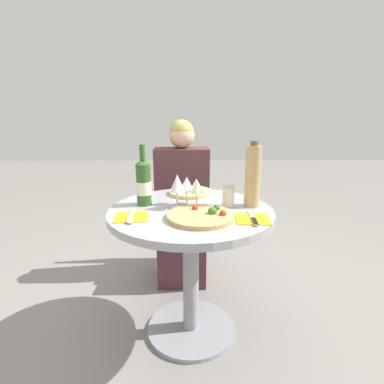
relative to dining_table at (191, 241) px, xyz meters
name	(u,v)px	position (x,y,z in m)	size (l,w,h in m)	color
ground_plane	(191,329)	(0.00, 0.00, -0.54)	(12.00, 12.00, 0.00)	gray
dining_table	(191,241)	(0.00, 0.00, 0.00)	(0.83, 0.83, 0.72)	gray
chair_behind_diner	(183,217)	(-0.06, 0.77, -0.15)	(0.39, 0.39, 0.82)	#ADADB2
seated_diner	(182,210)	(-0.06, 0.64, -0.04)	(0.39, 0.42, 1.14)	#512D33
pizza_large	(202,216)	(0.05, -0.14, 0.19)	(0.31, 0.31, 0.05)	tan
pizza_small_far	(190,192)	(0.00, 0.29, 0.19)	(0.25, 0.25, 0.05)	#E5C17F
wine_bottle	(144,182)	(-0.24, 0.07, 0.30)	(0.08, 0.08, 0.32)	#2D5623
tall_carafe	(253,176)	(0.31, 0.04, 0.34)	(0.08, 0.08, 0.34)	tan
sugar_shaker	(228,195)	(0.19, 0.04, 0.23)	(0.06, 0.06, 0.12)	silver
wine_glass_back_left	(177,183)	(-0.07, 0.08, 0.29)	(0.07, 0.07, 0.16)	silver
wine_glass_front_left	(177,185)	(-0.07, 0.01, 0.30)	(0.07, 0.07, 0.16)	silver
wine_glass_back_right	(196,185)	(0.03, 0.08, 0.28)	(0.07, 0.07, 0.14)	silver
wine_glass_center	(187,184)	(-0.02, 0.05, 0.29)	(0.07, 0.07, 0.16)	silver
wine_glass_front_right	(197,187)	(0.03, 0.01, 0.29)	(0.07, 0.07, 0.15)	silver
place_setting_left	(131,217)	(-0.28, -0.12, 0.18)	(0.16, 0.19, 0.01)	gold
place_setting_right	(253,219)	(0.28, -0.16, 0.18)	(0.16, 0.19, 0.01)	gold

